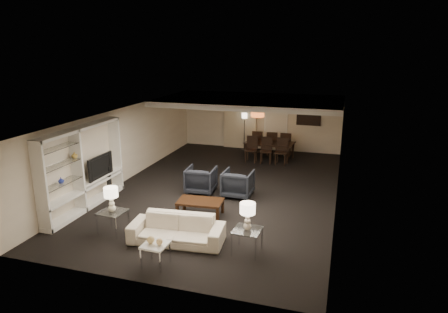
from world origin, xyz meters
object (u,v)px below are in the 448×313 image
object	(u,v)px
armchair_left	(201,180)
armchair_right	(238,183)
chair_nl	(251,149)
television	(97,166)
pendant_light	(258,114)
vase_blue	(61,180)
chair_nm	(266,151)
table_lamp_left	(111,200)
side_table_left	(113,222)
floor_speaker	(109,181)
sofa	(177,229)
table_lamp_right	(248,216)
marble_table	(156,255)
dining_table	(269,151)
coffee_table	(200,208)
chair_fr	(286,144)
side_table_right	(247,241)
chair_fl	(258,142)
chair_fm	(272,143)
floor_lamp	(244,132)
vase_amber	(74,155)
chair_nr	(281,152)

from	to	relation	value
armchair_left	armchair_right	xyz separation A→B (m)	(1.20, -0.00, 0.00)
chair_nl	television	bearing A→B (deg)	-123.95
pendant_light	vase_blue	bearing A→B (deg)	-117.16
chair_nm	table_lamp_left	bearing A→B (deg)	-114.00
armchair_left	side_table_left	xyz separation A→B (m)	(-1.10, -3.30, -0.13)
side_table_left	floor_speaker	distance (m)	2.64
sofa	table_lamp_right	world-z (taller)	table_lamp_right
television	marble_table	bearing A→B (deg)	-131.15
marble_table	dining_table	world-z (taller)	dining_table
chair_nm	armchair_left	bearing A→B (deg)	-114.37
coffee_table	armchair_right	xyz separation A→B (m)	(0.60, 1.70, 0.19)
floor_speaker	chair_fr	xyz separation A→B (m)	(4.51, 6.22, 0.03)
side_table_right	chair_nm	distance (m)	7.17
television	chair_nl	bearing A→B (deg)	-32.35
pendant_light	chair_nl	world-z (taller)	pendant_light
sofa	chair_nm	xyz separation A→B (m)	(0.73, 7.10, 0.18)
armchair_right	chair_fl	distance (m)	5.12
chair_fl	table_lamp_left	bearing A→B (deg)	77.78
pendant_light	chair_fm	distance (m)	1.86
vase_blue	sofa	bearing A→B (deg)	-3.74
coffee_table	chair_fr	world-z (taller)	chair_fr
armchair_left	armchair_right	size ratio (longest dim) A/B	1.00
floor_lamp	side_table_left	bearing A→B (deg)	-97.21
coffee_table	armchair_right	world-z (taller)	armchair_right
side_table_right	television	world-z (taller)	television
chair_nl	chair_fm	size ratio (longest dim) A/B	1.00
chair_fr	sofa	bearing A→B (deg)	82.90
table_lamp_left	television	size ratio (longest dim) A/B	0.55
side_table_left	chair_fl	xyz separation A→B (m)	(1.83, 8.40, 0.22)
television	dining_table	xyz separation A→B (m)	(3.99, 6.00, -0.74)
coffee_table	chair_fm	world-z (taller)	chair_fm
pendant_light	dining_table	world-z (taller)	pendant_light
vase_amber	chair_nm	xyz separation A→B (m)	(4.02, 6.26, -1.14)
chair_fm	vase_blue	bearing A→B (deg)	57.12
sofa	side_table_left	xyz separation A→B (m)	(-1.70, 0.00, -0.04)
pendant_light	dining_table	bearing A→B (deg)	50.56
vase_blue	chair_nm	size ratio (longest dim) A/B	0.16
television	table_lamp_left	bearing A→B (deg)	-138.25
marble_table	vase_blue	world-z (taller)	vase_blue
chair_nr	chair_fl	bearing A→B (deg)	135.30
table_lamp_left	vase_blue	bearing A→B (deg)	172.30
table_lamp_left	television	xyz separation A→B (m)	(-1.56, 1.75, 0.20)
pendant_light	chair_fr	size ratio (longest dim) A/B	0.51
side_table_left	vase_amber	size ratio (longest dim) A/B	3.54
table_lamp_right	floor_speaker	distance (m)	5.36
armchair_right	chair_fm	distance (m)	5.10
coffee_table	vase_amber	size ratio (longest dim) A/B	7.08
vase_amber	floor_speaker	xyz separation A→B (m)	(0.11, 1.33, -1.16)
pendant_light	chair_nr	distance (m)	1.74
vase_amber	floor_lamp	distance (m)	8.44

